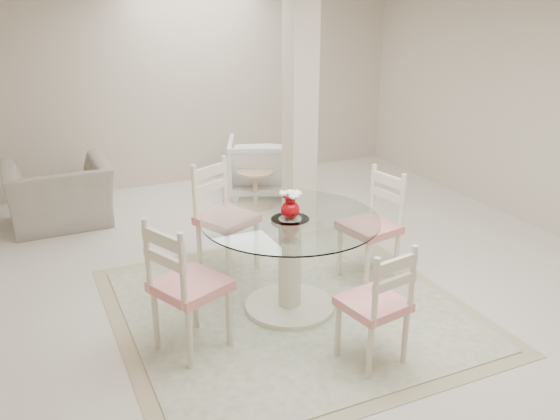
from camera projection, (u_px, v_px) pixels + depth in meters
name	position (u px, v px, depth m)	size (l,w,h in m)	color
ground	(312.00, 279.00, 5.66)	(7.00, 7.00, 0.00)	silver
room_shell	(316.00, 83.00, 5.01)	(6.02, 7.02, 2.71)	beige
column	(300.00, 110.00, 6.49)	(0.30, 0.30, 2.70)	beige
area_rug	(290.00, 308.00, 5.12)	(2.91, 2.91, 0.02)	tan
dining_table	(290.00, 264.00, 4.97)	(1.47, 1.47, 0.85)	beige
red_vase	(291.00, 204.00, 4.79)	(0.18, 0.17, 0.24)	#A9050A
dining_chair_east	(376.00, 217.00, 5.50)	(0.54, 0.54, 1.16)	#F7E7CB
dining_chair_north	(221.00, 209.00, 5.65)	(0.64, 0.64, 1.20)	#EEE8C4
dining_chair_west	(182.00, 278.00, 4.30)	(0.63, 0.63, 1.20)	beige
dining_chair_south	(380.00, 298.00, 4.18)	(0.49, 0.49, 1.06)	beige
recliner_taupe	(59.00, 195.00, 6.84)	(1.14, 1.00, 0.74)	gray
armchair_white	(260.00, 167.00, 7.87)	(0.82, 0.85, 0.77)	white
side_table	(255.00, 190.00, 7.46)	(0.46, 0.46, 0.47)	tan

